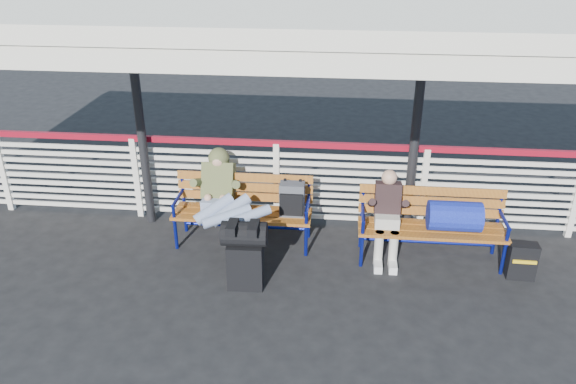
# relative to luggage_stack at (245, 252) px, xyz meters

# --- Properties ---
(ground) EXTENTS (60.00, 60.00, 0.00)m
(ground) POSITION_rel_luggage_stack_xyz_m (0.17, -0.30, -0.46)
(ground) COLOR black
(ground) RESTS_ON ground
(fence) EXTENTS (12.08, 0.08, 1.24)m
(fence) POSITION_rel_luggage_stack_xyz_m (0.17, 1.60, 0.20)
(fence) COLOR silver
(fence) RESTS_ON ground
(canopy) EXTENTS (12.60, 3.60, 3.16)m
(canopy) POSITION_rel_luggage_stack_xyz_m (0.17, 0.57, 2.58)
(canopy) COLOR silver
(canopy) RESTS_ON ground
(luggage_stack) EXTENTS (0.52, 0.31, 0.85)m
(luggage_stack) POSITION_rel_luggage_stack_xyz_m (0.00, 0.00, 0.00)
(luggage_stack) COLOR black
(luggage_stack) RESTS_ON ground
(bench_left) EXTENTS (1.80, 0.56, 0.92)m
(bench_left) POSITION_rel_luggage_stack_xyz_m (-0.01, 1.03, 0.13)
(bench_left) COLOR #AE6F21
(bench_left) RESTS_ON ground
(bench_right) EXTENTS (1.80, 0.56, 0.92)m
(bench_right) POSITION_rel_luggage_stack_xyz_m (2.34, 0.82, 0.15)
(bench_right) COLOR #AE6F21
(bench_right) RESTS_ON ground
(traveler_man) EXTENTS (0.94, 1.64, 0.77)m
(traveler_man) POSITION_rel_luggage_stack_xyz_m (-0.35, 0.69, 0.25)
(traveler_man) COLOR #8899B8
(traveler_man) RESTS_ON ground
(companion_person) EXTENTS (0.32, 0.66, 1.15)m
(companion_person) POSITION_rel_luggage_stack_xyz_m (1.65, 0.82, 0.13)
(companion_person) COLOR #B9B5A7
(companion_person) RESTS_ON ground
(suitcase_side) EXTENTS (0.33, 0.21, 0.46)m
(suitcase_side) POSITION_rel_luggage_stack_xyz_m (3.25, 0.52, -0.23)
(suitcase_side) COLOR black
(suitcase_side) RESTS_ON ground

